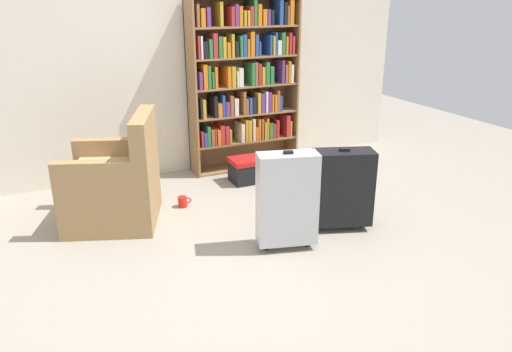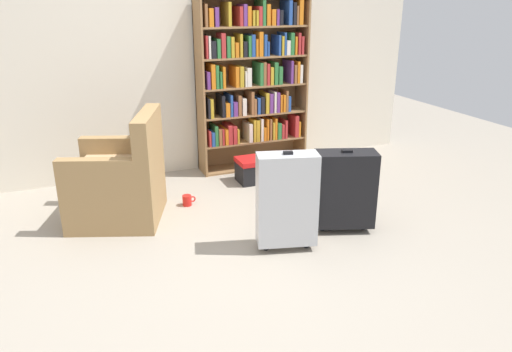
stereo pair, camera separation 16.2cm
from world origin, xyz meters
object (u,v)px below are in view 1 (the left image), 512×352
(mug, at_px, (183,202))
(suitcase_silver, at_px, (287,199))
(storage_box, at_px, (254,168))
(suitcase_black, at_px, (342,187))
(bookshelf, at_px, (243,80))
(armchair, at_px, (116,185))

(mug, relative_size, suitcase_silver, 0.16)
(storage_box, bearing_deg, suitcase_silver, -105.06)
(mug, height_order, suitcase_silver, suitcase_silver)
(storage_box, bearing_deg, suitcase_black, -82.06)
(bookshelf, height_order, suitcase_silver, bookshelf)
(suitcase_silver, bearing_deg, storage_box, 74.94)
(bookshelf, bearing_deg, armchair, -150.65)
(armchair, bearing_deg, suitcase_silver, -43.48)
(suitcase_silver, relative_size, suitcase_black, 1.12)
(suitcase_black, bearing_deg, bookshelf, 93.49)
(suitcase_black, bearing_deg, armchair, 151.15)
(bookshelf, xyz_separation_m, suitcase_black, (0.10, -1.71, -0.59))
(armchair, xyz_separation_m, storage_box, (1.41, 0.40, -0.19))
(bookshelf, bearing_deg, storage_box, -99.44)
(storage_box, relative_size, suitcase_black, 0.73)
(bookshelf, distance_m, armchair, 1.81)
(bookshelf, relative_size, armchair, 1.94)
(armchair, relative_size, suitcase_black, 1.35)
(armchair, distance_m, mug, 0.62)
(armchair, relative_size, storage_box, 1.85)
(storage_box, bearing_deg, armchair, -164.33)
(bookshelf, height_order, mug, bookshelf)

